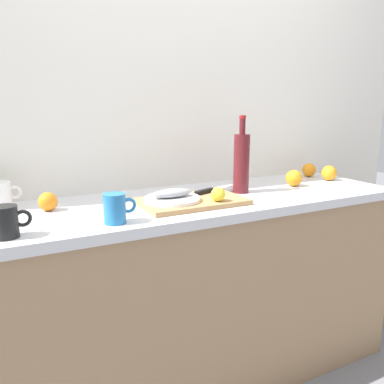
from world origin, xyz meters
TOP-DOWN VIEW (x-y plane):
  - ground_plane at (0.00, 0.00)m, footprint 12.00×12.00m
  - back_wall at (0.00, 0.33)m, footprint 3.20×0.05m
  - kitchen_counter at (0.00, 0.00)m, footprint 2.00×0.60m
  - cutting_board at (-0.03, -0.08)m, footprint 0.44×0.27m
  - white_plate at (-0.12, -0.07)m, footprint 0.23×0.23m
  - fish_fillet at (-0.12, -0.07)m, footprint 0.17×0.07m
  - chef_knife at (0.11, 0.01)m, footprint 0.28×0.13m
  - lemon_0 at (0.04, -0.16)m, footprint 0.06×0.06m
  - wine_bottle at (0.27, 0.01)m, footprint 0.07×0.07m
  - coffee_mug_0 at (-0.75, 0.21)m, footprint 0.12×0.08m
  - coffee_mug_1 at (-0.75, -0.20)m, footprint 0.12×0.08m
  - coffee_mug_2 at (-0.40, -0.20)m, footprint 0.12×0.08m
  - orange_0 at (0.87, 0.04)m, footprint 0.08×0.08m
  - orange_1 at (0.85, 0.18)m, footprint 0.08×0.08m
  - orange_2 at (0.59, 0.01)m, footprint 0.08×0.08m
  - orange_3 at (-0.59, 0.08)m, footprint 0.07×0.07m

SIDE VIEW (x-z plane):
  - ground_plane at x=0.00m, z-range 0.00..0.00m
  - kitchen_counter at x=0.00m, z-range 0.00..0.90m
  - cutting_board at x=-0.03m, z-range 0.90..0.92m
  - white_plate at x=-0.12m, z-range 0.92..0.93m
  - chef_knife at x=0.11m, z-range 0.92..0.94m
  - orange_3 at x=-0.59m, z-range 0.90..0.97m
  - orange_1 at x=0.85m, z-range 0.90..0.98m
  - orange_0 at x=0.87m, z-range 0.90..0.98m
  - orange_2 at x=0.59m, z-range 0.90..0.98m
  - lemon_0 at x=0.04m, z-range 0.92..0.98m
  - coffee_mug_1 at x=-0.75m, z-range 0.90..1.00m
  - fish_fillet at x=-0.12m, z-range 0.94..0.97m
  - coffee_mug_2 at x=-0.40m, z-range 0.90..1.01m
  - coffee_mug_0 at x=-0.75m, z-range 0.90..1.01m
  - wine_bottle at x=0.27m, z-range 0.87..1.22m
  - back_wall at x=0.00m, z-range 0.00..2.50m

